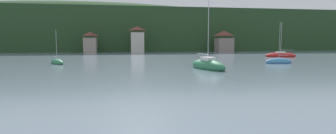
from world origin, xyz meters
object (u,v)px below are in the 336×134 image
(shore_building_westcentral, at_px, (137,40))
(sailboat_far_4, at_px, (57,62))
(sailboat_far_2, at_px, (280,55))
(shore_building_west, at_px, (90,43))
(sailboat_far_5, at_px, (279,62))
(sailboat_mid_0, at_px, (208,66))
(shore_building_central, at_px, (224,42))

(shore_building_westcentral, distance_m, sailboat_far_4, 43.70)
(sailboat_far_2, height_order, sailboat_far_4, sailboat_far_2)
(shore_building_west, distance_m, sailboat_far_4, 41.39)
(shore_building_west, relative_size, sailboat_far_4, 1.13)
(shore_building_west, height_order, sailboat_far_5, sailboat_far_5)
(sailboat_mid_0, xyz_separation_m, sailboat_far_2, (25.63, 23.70, -0.09))
(shore_building_central, bearing_deg, sailboat_mid_0, -113.09)
(shore_building_west, bearing_deg, sailboat_far_5, -51.50)
(shore_building_westcentral, distance_m, sailboat_far_2, 43.85)
(sailboat_mid_0, xyz_separation_m, sailboat_far_4, (-22.45, 11.85, -0.21))
(shore_building_west, xyz_separation_m, shore_building_westcentral, (14.88, -0.54, 0.92))
(sailboat_far_4, bearing_deg, shore_building_west, 148.65)
(sailboat_mid_0, relative_size, sailboat_far_4, 1.73)
(sailboat_far_2, bearing_deg, shore_building_west, -9.19)
(shore_building_west, height_order, shore_building_westcentral, shore_building_westcentral)
(sailboat_far_2, distance_m, sailboat_far_5, 20.04)
(sailboat_far_2, height_order, sailboat_far_5, sailboat_far_2)
(sailboat_mid_0, relative_size, sailboat_far_2, 1.18)
(shore_building_westcentral, distance_m, sailboat_far_5, 50.87)
(sailboat_far_2, bearing_deg, shore_building_central, -61.65)
(shore_building_westcentral, height_order, sailboat_far_5, shore_building_westcentral)
(shore_building_westcentral, xyz_separation_m, shore_building_central, (29.77, 0.49, -0.57))
(sailboat_far_5, bearing_deg, sailboat_far_4, -3.06)
(shore_building_westcentral, bearing_deg, sailboat_far_4, -110.60)
(shore_building_central, bearing_deg, sailboat_far_5, -99.63)
(shore_building_westcentral, relative_size, sailboat_far_4, 1.45)
(sailboat_far_2, bearing_deg, sailboat_mid_0, 65.26)
(sailboat_mid_0, height_order, sailboat_far_4, sailboat_mid_0)
(shore_building_central, xyz_separation_m, sailboat_far_4, (-45.08, -41.22, -3.35))
(shore_building_west, xyz_separation_m, sailboat_far_5, (36.81, -46.28, -2.98))
(sailboat_mid_0, bearing_deg, sailboat_far_5, 99.08)
(shore_building_west, distance_m, sailboat_mid_0, 57.58)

